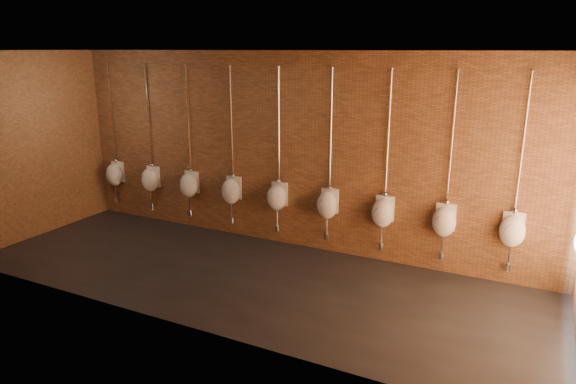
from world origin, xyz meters
name	(u,v)px	position (x,y,z in m)	size (l,w,h in m)	color
ground	(246,277)	(0.00, 0.00, 0.00)	(8.50, 8.50, 0.00)	black
room_shell	(243,141)	(0.00, 0.00, 2.01)	(8.54, 3.04, 3.22)	black
urinal_0	(115,174)	(-3.83, 1.38, 0.84)	(0.35, 0.31, 2.71)	white
urinal_1	(150,179)	(-2.93, 1.38, 0.84)	(0.35, 0.31, 2.71)	white
urinal_2	(189,184)	(-2.02, 1.38, 0.84)	(0.35, 0.31, 2.71)	white
urinal_3	(231,190)	(-1.11, 1.38, 0.84)	(0.35, 0.31, 2.71)	white
urinal_4	(277,197)	(-0.21, 1.38, 0.84)	(0.35, 0.31, 2.71)	white
urinal_5	(328,204)	(0.70, 1.38, 0.84)	(0.35, 0.31, 2.71)	white
urinal_6	(383,211)	(1.61, 1.38, 0.84)	(0.35, 0.31, 2.71)	white
urinal_7	(444,220)	(2.51, 1.38, 0.84)	(0.35, 0.31, 2.71)	white
urinal_8	(512,230)	(3.42, 1.38, 0.84)	(0.35, 0.31, 2.71)	white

